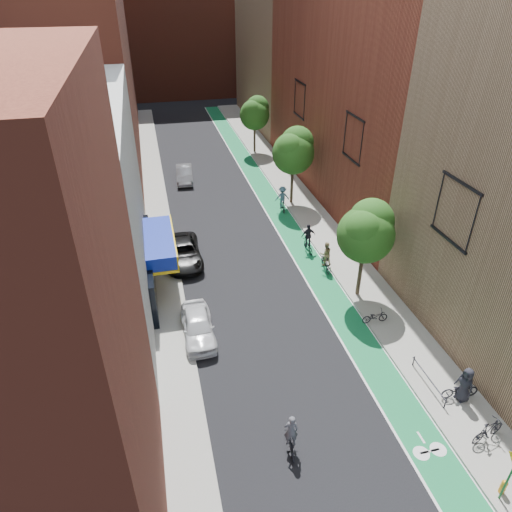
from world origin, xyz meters
TOP-DOWN VIEW (x-y plane):
  - ground at (0.00, 0.00)m, footprint 160.00×160.00m
  - bike_lane at (4.00, 26.00)m, footprint 2.00×68.00m
  - sidewalk_left at (-6.00, 26.00)m, footprint 2.00×68.00m
  - sidewalk_right at (6.50, 26.00)m, footprint 3.00×68.00m
  - building_left_white at (-11.00, 14.00)m, footprint 8.00×20.00m
  - building_left_far_red at (-11.00, 42.00)m, footprint 8.00×36.00m
  - building_right_mid_red at (12.00, 26.00)m, footprint 8.00×28.00m
  - building_right_far_tan at (12.00, 50.00)m, footprint 8.00×20.00m
  - building_far_closure at (0.00, 72.00)m, footprint 30.00×14.00m
  - tree_near at (5.65, 10.02)m, footprint 3.40×3.36m
  - tree_mid at (5.65, 24.02)m, footprint 3.55×3.53m
  - tree_far at (5.65, 38.02)m, footprint 3.30×3.25m
  - sign_pole at (5.38, -3.50)m, footprint 0.13×0.71m
  - parked_car_white at (-4.60, 8.54)m, footprint 1.73×4.25m
  - parked_car_black at (-4.60, 16.61)m, footprint 2.42×5.21m
  - parked_car_silver at (-3.00, 31.39)m, footprint 1.84×4.46m
  - cyclist_lead at (-1.73, 0.47)m, footprint 0.79×1.60m
  - cyclist_lane_near at (4.70, 13.32)m, footprint 0.89×1.86m
  - cyclist_lane_mid at (4.37, 15.95)m, footprint 1.05×1.65m
  - cyclist_lane_far at (4.43, 22.84)m, footprint 1.20×1.65m
  - parked_bike_near at (6.81, 1.23)m, footprint 1.87×0.82m
  - parked_bike_mid at (6.59, -1.08)m, footprint 1.88×0.90m
  - parked_bike_far at (5.40, 7.20)m, footprint 1.55×0.59m
  - pedestrian at (6.88, 1.11)m, footprint 0.76×1.01m
  - fire_hydrant at (5.63, -3.30)m, footprint 0.24×0.24m

SIDE VIEW (x-z plane):
  - ground at x=0.00m, z-range 0.00..0.00m
  - bike_lane at x=4.00m, z-range 0.00..0.01m
  - sidewalk_left at x=-6.00m, z-range 0.00..0.15m
  - sidewalk_right at x=6.50m, z-range 0.00..0.15m
  - fire_hydrant at x=5.63m, z-range 0.17..0.87m
  - parked_bike_far at x=5.40m, z-range 0.15..0.96m
  - parked_bike_near at x=6.81m, z-range 0.15..1.10m
  - cyclist_lead at x=-1.73m, z-range -0.31..1.69m
  - parked_bike_mid at x=6.59m, z-range 0.15..1.24m
  - parked_car_silver at x=-3.00m, z-range 0.00..1.44m
  - parked_car_black at x=-4.60m, z-range 0.00..1.45m
  - parked_car_white at x=-4.60m, z-range 0.00..1.45m
  - cyclist_lane_mid at x=4.37m, z-range -0.23..1.89m
  - cyclist_lane_near at x=4.70m, z-range -0.17..1.90m
  - cyclist_lane_far at x=4.43m, z-range -0.09..2.09m
  - pedestrian at x=6.88m, z-range 0.15..2.02m
  - sign_pole at x=5.38m, z-range 0.34..3.34m
  - tree_far at x=5.65m, z-range 1.40..7.60m
  - tree_near at x=5.65m, z-range 1.45..7.87m
  - tree_mid at x=5.65m, z-range 1.52..8.26m
  - building_left_white at x=-11.00m, z-range 0.00..12.00m
  - building_right_far_tan at x=12.00m, z-range 0.00..18.00m
  - building_far_closure at x=0.00m, z-range 0.00..20.00m
  - building_left_far_red at x=-11.00m, z-range 0.00..22.00m
  - building_right_mid_red at x=12.00m, z-range 0.00..22.00m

